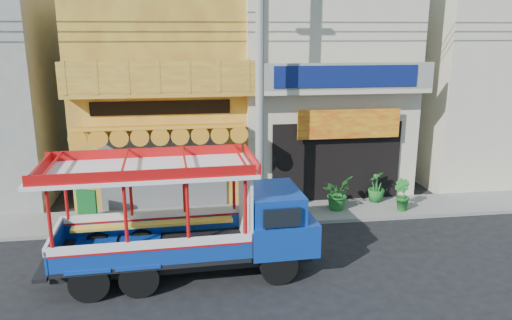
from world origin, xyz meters
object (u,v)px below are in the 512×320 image
(green_sign, at_px, (87,207))
(potted_plant_c, at_px, (376,186))
(songthaew_truck, at_px, (202,218))
(potted_plant_a, at_px, (337,193))
(utility_pole, at_px, (265,64))
(potted_plant_b, at_px, (402,195))

(green_sign, height_order, potted_plant_c, potted_plant_c)
(songthaew_truck, height_order, potted_plant_c, songthaew_truck)
(potted_plant_a, xyz_separation_m, potted_plant_c, (1.61, 0.56, -0.02))
(utility_pole, height_order, green_sign, utility_pole)
(potted_plant_b, bearing_deg, songthaew_truck, 98.84)
(potted_plant_a, bearing_deg, potted_plant_b, -60.49)
(utility_pole, relative_size, songthaew_truck, 4.19)
(potted_plant_c, bearing_deg, utility_pole, -47.15)
(potted_plant_a, relative_size, potted_plant_c, 1.03)
(songthaew_truck, distance_m, potted_plant_b, 7.62)
(potted_plant_c, bearing_deg, green_sign, -61.19)
(songthaew_truck, bearing_deg, potted_plant_c, 34.76)
(utility_pole, relative_size, green_sign, 27.81)
(utility_pole, bearing_deg, green_sign, 171.60)
(green_sign, relative_size, potted_plant_c, 0.92)
(green_sign, xyz_separation_m, potted_plant_c, (9.77, 0.43, 0.12))
(utility_pole, height_order, potted_plant_c, utility_pole)
(potted_plant_a, height_order, potted_plant_c, potted_plant_a)
(green_sign, bearing_deg, potted_plant_b, -2.91)
(utility_pole, relative_size, potted_plant_a, 24.88)
(green_sign, height_order, potted_plant_a, potted_plant_a)
(songthaew_truck, relative_size, potted_plant_b, 6.38)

